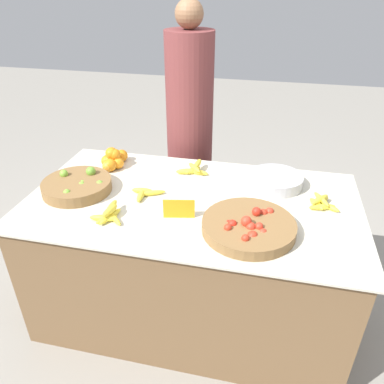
% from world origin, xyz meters
% --- Properties ---
extents(ground_plane, '(12.00, 12.00, 0.00)m').
position_xyz_m(ground_plane, '(0.00, 0.00, 0.00)').
color(ground_plane, gray).
extents(market_table, '(1.79, 1.00, 0.80)m').
position_xyz_m(market_table, '(0.00, 0.00, 0.40)').
color(market_table, brown).
rests_on(market_table, ground_plane).
extents(lime_bowl, '(0.38, 0.38, 0.11)m').
position_xyz_m(lime_bowl, '(-0.65, -0.05, 0.83)').
color(lime_bowl, olive).
rests_on(lime_bowl, market_table).
extents(tomato_basket, '(0.45, 0.45, 0.10)m').
position_xyz_m(tomato_basket, '(0.32, -0.22, 0.83)').
color(tomato_basket, olive).
rests_on(tomato_basket, market_table).
extents(orange_pile, '(0.15, 0.23, 0.13)m').
position_xyz_m(orange_pile, '(-0.57, 0.28, 0.85)').
color(orange_pile, orange).
rests_on(orange_pile, market_table).
extents(metal_bowl, '(0.31, 0.31, 0.07)m').
position_xyz_m(metal_bowl, '(0.43, 0.26, 0.83)').
color(metal_bowl, '#B7B7BF').
rests_on(metal_bowl, market_table).
extents(price_sign, '(0.16, 0.04, 0.10)m').
position_xyz_m(price_sign, '(-0.03, -0.18, 0.85)').
color(price_sign, orange).
rests_on(price_sign, market_table).
extents(banana_bunch_back_center, '(0.20, 0.16, 0.06)m').
position_xyz_m(banana_bunch_back_center, '(-0.06, 0.31, 0.82)').
color(banana_bunch_back_center, yellow).
rests_on(banana_bunch_back_center, market_table).
extents(banana_bunch_front_right, '(0.18, 0.19, 0.06)m').
position_xyz_m(banana_bunch_front_right, '(-0.36, -0.27, 0.82)').
color(banana_bunch_front_right, yellow).
rests_on(banana_bunch_front_right, market_table).
extents(banana_bunch_middle_right, '(0.16, 0.16, 0.06)m').
position_xyz_m(banana_bunch_middle_right, '(0.68, 0.08, 0.82)').
color(banana_bunch_middle_right, yellow).
rests_on(banana_bunch_middle_right, market_table).
extents(banana_bunch_middle_left, '(0.20, 0.15, 0.03)m').
position_xyz_m(banana_bunch_middle_left, '(-0.27, -0.01, 0.81)').
color(banana_bunch_middle_left, yellow).
rests_on(banana_bunch_middle_left, market_table).
extents(vendor_person, '(0.33, 0.33, 1.73)m').
position_xyz_m(vendor_person, '(-0.20, 0.80, 0.81)').
color(vendor_person, brown).
rests_on(vendor_person, ground_plane).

